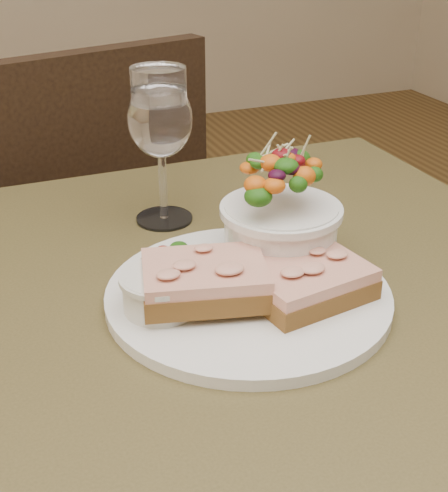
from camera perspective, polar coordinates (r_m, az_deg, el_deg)
name	(u,v)px	position (r m, az deg, el deg)	size (l,w,h in m)	color
cafe_table	(230,387)	(0.74, 0.54, -11.64)	(0.80, 0.80, 0.75)	#41391B
chair_far	(75,332)	(1.48, -12.33, -6.98)	(0.51, 0.51, 0.90)	black
dinner_plate	(248,295)	(0.68, 2.02, -4.10)	(0.28, 0.28, 0.01)	white
sandwich_front	(308,282)	(0.67, 7.00, -2.95)	(0.13, 0.10, 0.03)	#502E15
sandwich_back	(205,280)	(0.65, -1.60, -2.86)	(0.14, 0.11, 0.03)	#502E15
ramekin	(161,290)	(0.65, -5.30, -3.68)	(0.07, 0.07, 0.04)	silver
salad_bowl	(281,207)	(0.72, 4.79, 3.23)	(0.12, 0.12, 0.13)	white
garnish	(170,254)	(0.73, -4.51, -0.68)	(0.05, 0.04, 0.02)	#0E3509
wine_glass	(160,124)	(0.81, -5.33, 10.07)	(0.08, 0.08, 0.18)	white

